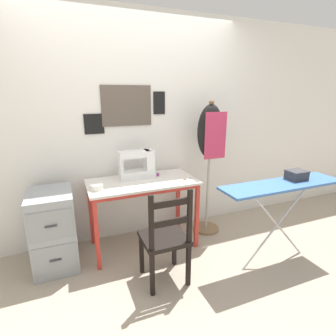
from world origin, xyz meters
name	(u,v)px	position (x,y,z in m)	size (l,w,h in m)	color
ground_plane	(152,259)	(0.00, 0.00, 0.00)	(14.00, 14.00, 0.00)	tan
wall_back	(132,130)	(0.00, 0.65, 1.28)	(10.00, 0.07, 2.55)	silver
sewing_table	(143,190)	(0.00, 0.28, 0.68)	(1.15, 0.59, 0.78)	silver
sewing_machine	(139,165)	(0.00, 0.43, 0.92)	(0.40, 0.17, 0.33)	white
fabric_bowl	(97,187)	(-0.49, 0.19, 0.81)	(0.12, 0.12, 0.06)	silver
scissors	(186,179)	(0.46, 0.17, 0.78)	(0.12, 0.08, 0.01)	silver
thread_spool_near_machine	(158,174)	(0.21, 0.38, 0.80)	(0.04, 0.04, 0.04)	purple
wooden_chair	(165,239)	(0.01, -0.35, 0.44)	(0.40, 0.38, 0.93)	black
filing_cabinet	(54,229)	(-0.92, 0.29, 0.39)	(0.41, 0.54, 0.78)	#93999E
dress_form	(210,139)	(0.84, 0.33, 1.17)	(0.32, 0.32, 1.61)	#846647
ironing_board	(282,188)	(1.16, -0.50, 0.80)	(1.27, 0.31, 0.86)	#3D6BAD
storage_box	(297,175)	(1.38, -0.45, 0.90)	(0.19, 0.15, 0.09)	#333338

